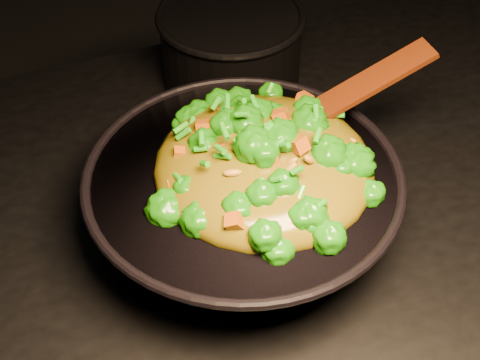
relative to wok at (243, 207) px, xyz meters
name	(u,v)px	position (x,y,z in m)	size (l,w,h in m)	color
wok	(243,207)	(0.00, 0.00, 0.00)	(0.35, 0.35, 0.10)	black
stir_fry	(265,142)	(0.02, 0.00, 0.09)	(0.25, 0.25, 0.09)	#1B7108
spatula	(340,99)	(0.14, 0.04, 0.09)	(0.24, 0.04, 0.01)	#320F05
back_pot	(231,47)	(0.10, 0.30, 0.01)	(0.20, 0.20, 0.12)	black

